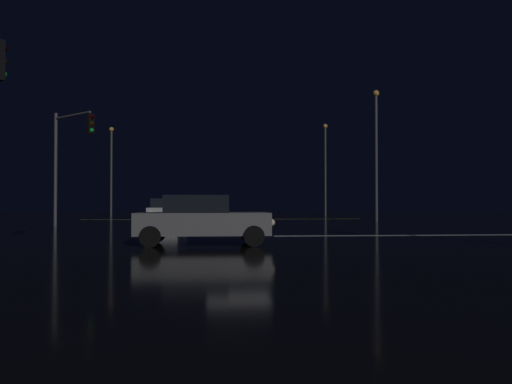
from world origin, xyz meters
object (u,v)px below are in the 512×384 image
Objects in this scene: sedan_green at (181,207)px; streetlamp_right_near at (376,146)px; sedan_red at (183,207)px; sedan_gray_crossing at (201,219)px; sedan_silver at (165,211)px; traffic_signal_nw at (70,147)px; sedan_white at (168,210)px; streetlamp_left_far at (111,164)px; sedan_blue at (177,209)px; sedan_black at (177,208)px; streetlamp_right_far at (325,163)px.

sedan_green is 0.47× the size of streetlamp_right_near.
sedan_red is 44.39m from sedan_gray_crossing.
sedan_silver is 21.98m from sedan_green.
streetlamp_right_near is (14.54, -25.34, 4.47)m from sedan_red.
sedan_green is at bearing 79.48° from traffic_signal_nw.
sedan_white is 15.44m from streetlamp_right_near.
sedan_silver is at bearing -70.58° from streetlamp_left_far.
sedan_blue and sedan_black have the same top height.
sedan_blue is at bearing -48.70° from streetlamp_left_far.
sedan_white and sedan_gray_crossing have the same top height.
traffic_signal_nw is at bearing -85.59° from streetlamp_left_far.
sedan_blue is 17.00m from sedan_red.
traffic_signal_nw is at bearing -100.52° from sedan_green.
sedan_black is 20.94m from traffic_signal_nw.
sedan_black is 1.00× the size of sedan_gray_crossing.
sedan_black is 0.68× the size of traffic_signal_nw.
sedan_silver is 11.00m from sedan_blue.
sedan_gray_crossing is (2.30, -27.32, 0.00)m from sedan_blue.
traffic_signal_nw is at bearing -108.98° from sedan_blue.
streetlamp_left_far reaches higher than sedan_red.
streetlamp_right_near is at bearing -53.25° from sedan_green.
sedan_white is 0.68× the size of traffic_signal_nw.
streetlamp_left_far is (-6.37, 2.11, 4.17)m from sedan_black.
sedan_white is 0.47× the size of streetlamp_right_near.
traffic_signal_nw reaches higher than sedan_silver.
streetlamp_right_far is 1.07× the size of streetlamp_left_far.
sedan_silver is 6.99m from traffic_signal_nw.
traffic_signal_nw reaches higher than sedan_gray_crossing.
traffic_signal_nw is at bearing -130.80° from streetlamp_right_far.
sedan_silver is 16.54m from sedan_black.
sedan_silver is at bearing 98.54° from sedan_gray_crossing.
sedan_red is at bearing 91.25° from sedan_blue.
streetlamp_left_far is (-6.35, -9.34, 4.17)m from sedan_red.
traffic_signal_nw reaches higher than sedan_green.
streetlamp_right_far is at bearing 8.26° from sedan_black.
streetlamp_right_near is at bearing 57.98° from sedan_gray_crossing.
sedan_green is 0.47× the size of streetlamp_right_far.
streetlamp_left_far reaches higher than sedan_blue.
sedan_green is 1.00× the size of sedan_gray_crossing.
sedan_gray_crossing is 0.47× the size of streetlamp_right_near.
sedan_gray_crossing is 15.12m from traffic_signal_nw.
sedan_white is at bearing -93.61° from sedan_blue.
sedan_silver is 0.47× the size of streetlamp_right_near.
streetlamp_left_far is (-6.37, 13.28, 4.17)m from sedan_white.
sedan_blue is at bearing -88.75° from sedan_red.
sedan_gray_crossing is at bearing -86.54° from sedan_red.
streetlamp_right_near reaches higher than sedan_blue.
streetlamp_right_far reaches higher than sedan_gray_crossing.
sedan_blue is 0.51× the size of streetlamp_left_far.
streetlamp_right_near is (14.31, 2.65, 4.47)m from sedan_silver.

